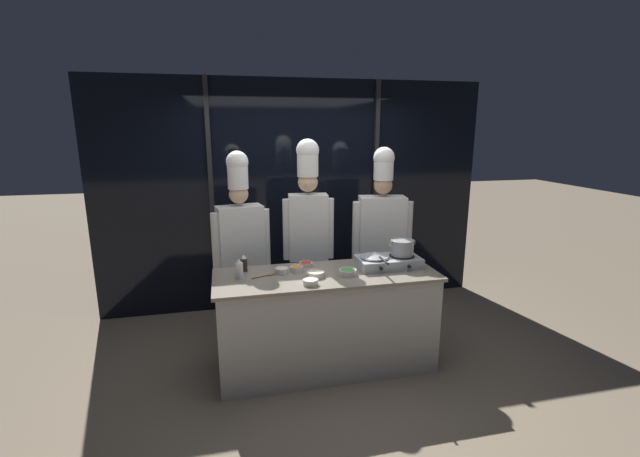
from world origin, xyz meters
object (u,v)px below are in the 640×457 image
(squeeze_bottle_soy, at_px, (244,263))
(prep_bowl_onion, at_px, (311,282))
(frying_pan, at_px, (375,255))
(stock_pot, at_px, (402,247))
(chef_sous, at_px, (308,221))
(portable_stove, at_px, (388,262))
(prep_bowl_bell_pepper, at_px, (306,264))
(prep_bowl_scallions, at_px, (348,272))
(prep_bowl_noodles, at_px, (316,274))
(serving_spoon_slotted, at_px, (268,275))
(prep_bowl_garlic, at_px, (282,270))
(squeeze_bottle_clear, at_px, (239,269))
(prep_bowl_carrots, at_px, (297,269))
(chef_head, at_px, (241,236))
(chef_line, at_px, (382,228))

(squeeze_bottle_soy, xyz_separation_m, prep_bowl_onion, (0.51, -0.47, -0.04))
(frying_pan, distance_m, stock_pot, 0.27)
(chef_sous, bearing_deg, prep_bowl_onion, 85.94)
(portable_stove, bearing_deg, prep_bowl_bell_pepper, 165.67)
(stock_pot, distance_m, prep_bowl_onion, 0.98)
(squeeze_bottle_soy, bearing_deg, portable_stove, -7.47)
(prep_bowl_onion, height_order, prep_bowl_scallions, prep_bowl_scallions)
(portable_stove, distance_m, frying_pan, 0.15)
(prep_bowl_noodles, bearing_deg, serving_spoon_slotted, 163.32)
(prep_bowl_garlic, height_order, serving_spoon_slotted, prep_bowl_garlic)
(squeeze_bottle_soy, xyz_separation_m, prep_bowl_scallions, (0.88, -0.31, -0.04))
(prep_bowl_noodles, height_order, serving_spoon_slotted, prep_bowl_noodles)
(squeeze_bottle_clear, bearing_deg, prep_bowl_carrots, 6.64)
(prep_bowl_noodles, xyz_separation_m, prep_bowl_bell_pepper, (-0.03, 0.31, -0.01))
(prep_bowl_onion, xyz_separation_m, prep_bowl_noodles, (0.08, 0.18, -0.00))
(prep_bowl_noodles, bearing_deg, prep_bowl_garlic, 150.48)
(chef_head, bearing_deg, serving_spoon_slotted, 96.34)
(portable_stove, relative_size, frying_pan, 1.27)
(squeeze_bottle_clear, xyz_separation_m, prep_bowl_onion, (0.56, -0.29, -0.05))
(prep_bowl_onion, bearing_deg, chef_head, 118.98)
(chef_sous, bearing_deg, serving_spoon_slotted, 57.93)
(frying_pan, relative_size, serving_spoon_slotted, 2.10)
(prep_bowl_noodles, bearing_deg, portable_stove, 9.31)
(prep_bowl_noodles, height_order, chef_line, chef_line)
(prep_bowl_onion, relative_size, prep_bowl_scallions, 0.83)
(squeeze_bottle_soy, relative_size, prep_bowl_carrots, 1.32)
(frying_pan, bearing_deg, portable_stove, 1.81)
(prep_bowl_onion, relative_size, chef_head, 0.07)
(prep_bowl_scallions, xyz_separation_m, chef_sous, (-0.20, 0.75, 0.30))
(portable_stove, distance_m, chef_line, 0.65)
(serving_spoon_slotted, bearing_deg, prep_bowl_noodles, -16.68)
(serving_spoon_slotted, bearing_deg, squeeze_bottle_clear, -177.26)
(prep_bowl_onion, bearing_deg, chef_sous, 79.78)
(prep_bowl_garlic, xyz_separation_m, serving_spoon_slotted, (-0.13, -0.03, -0.02))
(prep_bowl_bell_pepper, relative_size, serving_spoon_slotted, 0.58)
(stock_pot, relative_size, prep_bowl_garlic, 1.98)
(frying_pan, relative_size, prep_bowl_garlic, 3.77)
(squeeze_bottle_soy, relative_size, chef_head, 0.08)
(prep_bowl_garlic, bearing_deg, chef_line, 26.62)
(frying_pan, relative_size, chef_head, 0.23)
(prep_bowl_carrots, bearing_deg, squeeze_bottle_clear, -173.36)
(serving_spoon_slotted, height_order, chef_head, chef_head)
(prep_bowl_bell_pepper, bearing_deg, squeeze_bottle_soy, -178.30)
(prep_bowl_bell_pepper, bearing_deg, stock_pot, -12.21)
(squeeze_bottle_clear, distance_m, prep_bowl_onion, 0.63)
(prep_bowl_garlic, bearing_deg, squeeze_bottle_soy, 157.47)
(frying_pan, height_order, squeeze_bottle_clear, squeeze_bottle_clear)
(squeeze_bottle_soy, xyz_separation_m, prep_bowl_garlic, (0.32, -0.13, -0.04))
(squeeze_bottle_clear, distance_m, prep_bowl_scallions, 0.93)
(squeeze_bottle_soy, xyz_separation_m, chef_sous, (0.68, 0.45, 0.25))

